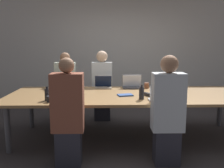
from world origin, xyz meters
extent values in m
plane|color=#383333|center=(0.00, 0.00, 0.00)|extent=(24.00, 24.00, 0.00)
cube|color=beige|center=(0.00, 2.42, 1.40)|extent=(12.00, 0.06, 2.80)
cube|color=#9E7547|center=(0.00, 0.00, 0.72)|extent=(3.91, 1.48, 0.04)
cylinder|color=#4C4C51|center=(-1.78, -0.56, 0.35)|extent=(0.08, 0.08, 0.70)
cylinder|color=#4C4C51|center=(-1.78, 0.56, 0.35)|extent=(0.08, 0.08, 0.70)
cylinder|color=#4C4C51|center=(1.78, 0.56, 0.35)|extent=(0.08, 0.08, 0.70)
cube|color=gray|center=(-0.92, -0.55, 0.75)|extent=(0.35, 0.21, 0.02)
cube|color=gray|center=(-0.92, -0.63, 0.86)|extent=(0.36, 0.08, 0.21)
cube|color=silver|center=(-0.92, -0.62, 0.86)|extent=(0.35, 0.08, 0.20)
cube|color=#2D2D38|center=(-0.86, -0.93, 0.23)|extent=(0.32, 0.24, 0.45)
cube|color=brown|center=(-0.86, -0.93, 0.82)|extent=(0.40, 0.24, 0.74)
sphere|color=#9E7051|center=(-0.86, -0.93, 1.28)|extent=(0.19, 0.19, 0.19)
cylinder|color=#232328|center=(-1.17, -0.55, 0.78)|extent=(0.08, 0.08, 0.09)
cylinder|color=black|center=(-1.23, -0.43, 0.82)|extent=(0.08, 0.08, 0.17)
cylinder|color=black|center=(-1.23, -0.43, 0.92)|extent=(0.03, 0.03, 0.04)
cube|color=gray|center=(-0.43, 0.53, 0.75)|extent=(0.30, 0.21, 0.02)
cube|color=gray|center=(-0.43, 0.62, 0.86)|extent=(0.31, 0.05, 0.21)
cube|color=#0F1933|center=(-0.43, 0.61, 0.86)|extent=(0.30, 0.05, 0.20)
cube|color=#2D2D38|center=(-0.46, 1.00, 0.23)|extent=(0.32, 0.24, 0.45)
cube|color=silver|center=(-0.46, 1.00, 0.82)|extent=(0.40, 0.24, 0.74)
sphere|color=beige|center=(-0.46, 1.00, 1.30)|extent=(0.22, 0.22, 0.22)
cube|color=#B7B7BC|center=(0.40, -0.49, 0.75)|extent=(0.34, 0.20, 0.02)
cube|color=#B7B7BC|center=(0.40, -0.59, 0.86)|extent=(0.34, 0.04, 0.21)
cube|color=black|center=(0.40, -0.58, 0.86)|extent=(0.34, 0.04, 0.20)
cube|color=#2D2D38|center=(0.41, -0.93, 0.23)|extent=(0.32, 0.24, 0.45)
cube|color=silver|center=(0.41, -0.93, 0.82)|extent=(0.40, 0.24, 0.74)
sphere|color=#9E7051|center=(0.41, -0.93, 1.30)|extent=(0.22, 0.22, 0.22)
cylinder|color=black|center=(0.14, -0.40, 0.83)|extent=(0.08, 0.08, 0.18)
cylinder|color=black|center=(0.14, -0.40, 0.93)|extent=(0.03, 0.03, 0.04)
cube|color=#333338|center=(-1.21, 0.47, 0.75)|extent=(0.34, 0.26, 0.02)
cube|color=#333338|center=(-1.21, 0.57, 0.88)|extent=(0.35, 0.10, 0.25)
cube|color=silver|center=(-1.21, 0.56, 0.88)|extent=(0.34, 0.09, 0.25)
cube|color=#2D2D38|center=(-1.18, 0.94, 0.23)|extent=(0.32, 0.24, 0.45)
cube|color=beige|center=(-1.18, 0.94, 0.82)|extent=(0.40, 0.24, 0.74)
sphere|color=#9E7051|center=(-1.18, 0.94, 1.28)|extent=(0.20, 0.20, 0.20)
cube|color=#333338|center=(0.10, 0.52, 0.75)|extent=(0.35, 0.22, 0.02)
cube|color=#333338|center=(0.10, 0.63, 0.87)|extent=(0.35, 0.05, 0.22)
cube|color=silver|center=(0.10, 0.62, 0.87)|extent=(0.35, 0.05, 0.22)
cylinder|color=brown|center=(0.37, 0.54, 0.79)|extent=(0.09, 0.09, 0.10)
cube|color=black|center=(0.27, -0.16, 0.76)|extent=(0.10, 0.15, 0.05)
cube|color=#2D4C8C|center=(-0.08, -0.13, 0.75)|extent=(0.26, 0.20, 0.02)
camera|label=1|loc=(-0.37, -3.98, 1.54)|focal=40.00mm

